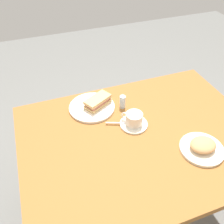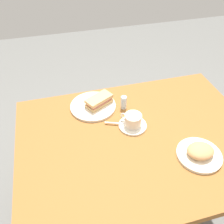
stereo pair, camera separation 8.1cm
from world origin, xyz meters
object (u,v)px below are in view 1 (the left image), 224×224
at_px(spoon, 119,123).
at_px(side_plate, 202,149).
at_px(dining_table, 140,150).
at_px(coffee_saucer, 134,124).
at_px(coffee_cup, 134,118).
at_px(salt_shaker, 123,102).
at_px(sandwich_plate, 92,107).
at_px(sandwich_front, 98,102).

distance_m(spoon, side_plate, 0.42).
bearing_deg(dining_table, coffee_saucer, 96.20).
bearing_deg(coffee_saucer, coffee_cup, 133.66).
distance_m(dining_table, coffee_cup, 0.17).
bearing_deg(salt_shaker, sandwich_plate, 163.25).
distance_m(dining_table, sandwich_front, 0.35).
relative_size(coffee_cup, spoon, 1.02).
xyz_separation_m(coffee_saucer, salt_shaker, (-0.00, 0.15, 0.03)).
bearing_deg(side_plate, salt_shaker, 119.55).
relative_size(sandwich_front, coffee_saucer, 1.15).
distance_m(coffee_saucer, spoon, 0.08).
height_order(sandwich_plate, sandwich_front, sandwich_front).
bearing_deg(dining_table, spoon, 126.14).
xyz_separation_m(sandwich_plate, coffee_cup, (0.16, -0.20, 0.04)).
height_order(coffee_saucer, coffee_cup, coffee_cup).
bearing_deg(dining_table, coffee_cup, 96.90).
height_order(dining_table, coffee_cup, coffee_cup).
relative_size(sandwich_front, coffee_cup, 1.69).
xyz_separation_m(side_plate, salt_shaker, (-0.23, 0.41, 0.03)).
height_order(sandwich_front, coffee_saucer, sandwich_front).
xyz_separation_m(sandwich_front, spoon, (0.06, -0.17, -0.03)).
height_order(spoon, salt_shaker, salt_shaker).
relative_size(dining_table, coffee_saucer, 8.23).
height_order(sandwich_front, side_plate, sandwich_front).
xyz_separation_m(coffee_saucer, spoon, (-0.07, 0.03, 0.01)).
relative_size(coffee_cup, side_plate, 0.48).
height_order(coffee_saucer, salt_shaker, salt_shaker).
xyz_separation_m(dining_table, salt_shaker, (-0.01, 0.23, 0.15)).
relative_size(sandwich_plate, coffee_cup, 2.58).
bearing_deg(sandwich_front, salt_shaker, -20.70).
height_order(dining_table, salt_shaker, salt_shaker).
bearing_deg(coffee_cup, sandwich_plate, 129.68).
distance_m(coffee_cup, spoon, 0.08).
height_order(sandwich_front, salt_shaker, salt_shaker).
distance_m(coffee_saucer, side_plate, 0.35).
relative_size(sandwich_plate, coffee_saucer, 1.76).
bearing_deg(coffee_saucer, spoon, 158.74).
bearing_deg(side_plate, sandwich_front, 128.16).
distance_m(sandwich_front, coffee_cup, 0.24).
xyz_separation_m(dining_table, sandwich_front, (-0.14, 0.28, 0.15)).
xyz_separation_m(sandwich_plate, spoon, (0.09, -0.17, 0.01)).
bearing_deg(sandwich_front, dining_table, -63.72).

